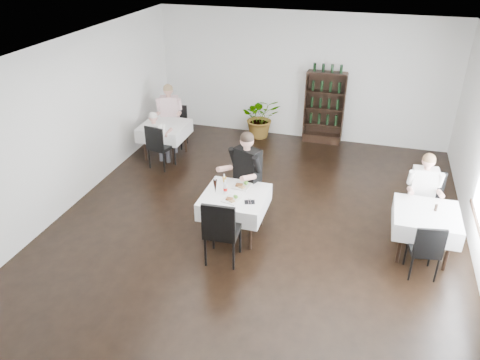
{
  "coord_description": "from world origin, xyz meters",
  "views": [
    {
      "loc": [
        1.64,
        -6.32,
        4.62
      ],
      "look_at": [
        -0.27,
        0.2,
        0.93
      ],
      "focal_mm": 35.0,
      "sensor_mm": 36.0,
      "label": 1
    }
  ],
  "objects_px": {
    "diner_main": "(244,171)",
    "wine_shelf": "(324,109)",
    "potted_tree": "(261,117)",
    "main_table": "(235,202)"
  },
  "relations": [
    {
      "from": "wine_shelf",
      "to": "diner_main",
      "type": "xyz_separation_m",
      "value": [
        -0.89,
        -3.8,
        0.1
      ]
    },
    {
      "from": "wine_shelf",
      "to": "diner_main",
      "type": "relative_size",
      "value": 1.07
    },
    {
      "from": "diner_main",
      "to": "wine_shelf",
      "type": "bearing_deg",
      "value": 76.8
    },
    {
      "from": "potted_tree",
      "to": "diner_main",
      "type": "bearing_deg",
      "value": -80.51
    },
    {
      "from": "wine_shelf",
      "to": "potted_tree",
      "type": "bearing_deg",
      "value": -175.67
    },
    {
      "from": "main_table",
      "to": "wine_shelf",
      "type": "bearing_deg",
      "value": 78.22
    },
    {
      "from": "potted_tree",
      "to": "diner_main",
      "type": "xyz_separation_m",
      "value": [
        0.62,
        -3.69,
        0.44
      ]
    },
    {
      "from": "potted_tree",
      "to": "diner_main",
      "type": "height_order",
      "value": "diner_main"
    },
    {
      "from": "main_table",
      "to": "potted_tree",
      "type": "bearing_deg",
      "value": 98.25
    },
    {
      "from": "main_table",
      "to": "potted_tree",
      "type": "distance_m",
      "value": 4.25
    }
  ]
}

